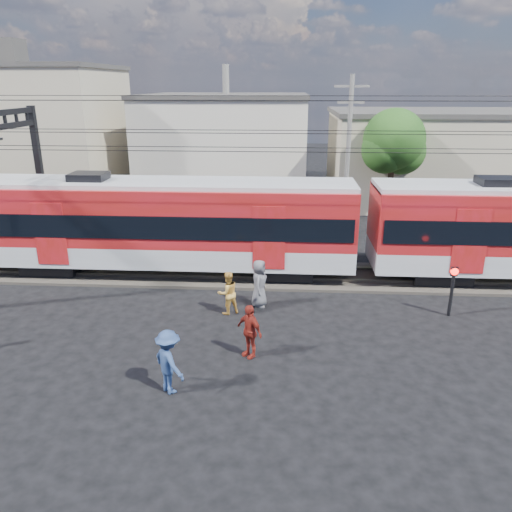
# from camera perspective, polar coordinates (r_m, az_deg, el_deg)

# --- Properties ---
(ground) EXTENTS (120.00, 120.00, 0.00)m
(ground) POSITION_cam_1_polar(r_m,az_deg,el_deg) (15.08, -7.72, -13.25)
(ground) COLOR black
(ground) RESTS_ON ground
(track_bed) EXTENTS (70.00, 3.40, 0.12)m
(track_bed) POSITION_cam_1_polar(r_m,az_deg,el_deg) (22.13, -3.81, -2.03)
(track_bed) COLOR #2D2823
(track_bed) RESTS_ON ground
(rail_near) EXTENTS (70.00, 0.12, 0.12)m
(rail_near) POSITION_cam_1_polar(r_m,az_deg,el_deg) (21.39, -4.06, -2.46)
(rail_near) COLOR #59544C
(rail_near) RESTS_ON track_bed
(rail_far) EXTENTS (70.00, 0.12, 0.12)m
(rail_far) POSITION_cam_1_polar(r_m,az_deg,el_deg) (22.78, -3.58, -1.08)
(rail_far) COLOR #59544C
(rail_far) RESTS_ON track_bed
(commuter_train) EXTENTS (50.30, 3.08, 4.17)m
(commuter_train) POSITION_cam_1_polar(r_m,az_deg,el_deg) (21.79, -9.67, 3.87)
(commuter_train) COLOR black
(commuter_train) RESTS_ON ground
(catenary) EXTENTS (70.00, 9.30, 7.52)m
(catenary) POSITION_cam_1_polar(r_m,az_deg,el_deg) (23.61, -25.77, 10.22)
(catenary) COLOR black
(catenary) RESTS_ON ground
(building_west) EXTENTS (14.28, 10.20, 9.30)m
(building_west) POSITION_cam_1_polar(r_m,az_deg,el_deg) (41.61, -25.42, 12.68)
(building_west) COLOR tan
(building_west) RESTS_ON ground
(building_midwest) EXTENTS (12.24, 12.24, 7.30)m
(building_midwest) POSITION_cam_1_polar(r_m,az_deg,el_deg) (39.99, -3.33, 12.80)
(building_midwest) COLOR #BDB4A5
(building_midwest) RESTS_ON ground
(building_mideast) EXTENTS (16.32, 10.20, 6.30)m
(building_mideast) POSITION_cam_1_polar(r_m,az_deg,el_deg) (38.47, 20.94, 10.60)
(building_mideast) COLOR tan
(building_mideast) RESTS_ON ground
(utility_pole_mid) EXTENTS (1.80, 0.24, 8.50)m
(utility_pole_mid) POSITION_cam_1_polar(r_m,az_deg,el_deg) (27.87, 10.47, 11.60)
(utility_pole_mid) COLOR slate
(utility_pole_mid) RESTS_ON ground
(tree_near) EXTENTS (3.82, 3.64, 6.72)m
(tree_near) POSITION_cam_1_polar(r_m,az_deg,el_deg) (31.41, 15.76, 12.26)
(tree_near) COLOR #382619
(tree_near) RESTS_ON ground
(pedestrian_b) EXTENTS (0.99, 0.93, 1.62)m
(pedestrian_b) POSITION_cam_1_polar(r_m,az_deg,el_deg) (18.24, -3.24, -4.22)
(pedestrian_b) COLOR gold
(pedestrian_b) RESTS_ON ground
(pedestrian_c) EXTENTS (1.33, 1.32, 1.84)m
(pedestrian_c) POSITION_cam_1_polar(r_m,az_deg,el_deg) (13.95, -9.93, -11.82)
(pedestrian_c) COLOR navy
(pedestrian_c) RESTS_ON ground
(pedestrian_d) EXTENTS (1.03, 0.99, 1.72)m
(pedestrian_d) POSITION_cam_1_polar(r_m,az_deg,el_deg) (15.44, -0.77, -8.55)
(pedestrian_d) COLOR maroon
(pedestrian_d) RESTS_ON ground
(pedestrian_e) EXTENTS (0.69, 0.96, 1.84)m
(pedestrian_e) POSITION_cam_1_polar(r_m,az_deg,el_deg) (18.76, 0.37, -3.15)
(pedestrian_e) COLOR #525257
(pedestrian_e) RESTS_ON ground
(crossing_signal) EXTENTS (0.28, 0.28, 1.90)m
(crossing_signal) POSITION_cam_1_polar(r_m,az_deg,el_deg) (19.17, 21.59, -2.79)
(crossing_signal) COLOR black
(crossing_signal) RESTS_ON ground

